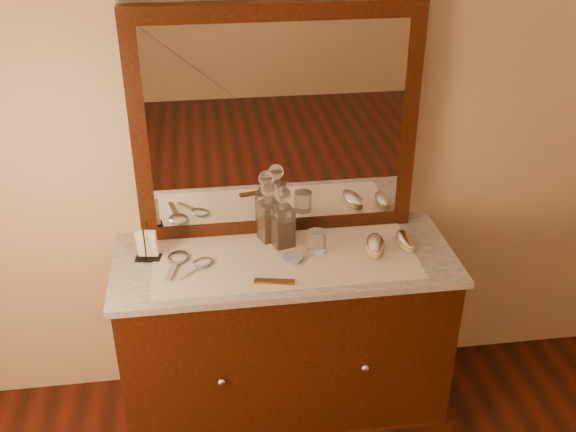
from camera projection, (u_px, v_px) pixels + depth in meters
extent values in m
plane|color=tan|center=(275.00, 109.00, 2.79)|extent=(4.50, 4.50, 0.00)
cube|color=black|center=(285.00, 339.00, 3.01)|extent=(1.40, 0.55, 0.82)
cube|color=black|center=(285.00, 399.00, 3.19)|extent=(1.46, 0.59, 0.08)
sphere|color=silver|center=(222.00, 382.00, 2.71)|extent=(0.04, 0.04, 0.04)
sphere|color=silver|center=(365.00, 368.00, 2.78)|extent=(0.04, 0.04, 0.04)
cube|color=silver|center=(285.00, 260.00, 2.81)|extent=(1.44, 0.59, 0.03)
cube|color=black|center=(277.00, 124.00, 2.77)|extent=(1.20, 0.08, 1.00)
cube|color=white|center=(278.00, 127.00, 2.74)|extent=(1.06, 0.01, 0.86)
cube|color=beige|center=(285.00, 259.00, 2.78)|extent=(1.10, 0.45, 0.00)
cylinder|color=white|center=(293.00, 258.00, 2.77)|extent=(0.11, 0.11, 0.02)
cube|color=brown|center=(274.00, 281.00, 2.63)|extent=(0.16, 0.06, 0.01)
cube|color=black|center=(149.00, 258.00, 2.79)|extent=(0.11, 0.08, 0.01)
cylinder|color=black|center=(145.00, 246.00, 2.72)|extent=(0.01, 0.01, 0.16)
cylinder|color=black|center=(148.00, 238.00, 2.78)|extent=(0.01, 0.01, 0.16)
cube|color=white|center=(147.00, 243.00, 2.75)|extent=(0.09, 0.05, 0.13)
cube|color=#974716|center=(269.00, 226.00, 2.89)|extent=(0.09, 0.09, 0.13)
cube|color=white|center=(269.00, 221.00, 2.88)|extent=(0.11, 0.11, 0.18)
cylinder|color=white|center=(269.00, 200.00, 2.83)|extent=(0.05, 0.05, 0.03)
sphere|color=white|center=(269.00, 189.00, 2.81)|extent=(0.09, 0.09, 0.07)
cube|color=#974716|center=(283.00, 232.00, 2.85)|extent=(0.09, 0.09, 0.13)
cube|color=white|center=(283.00, 227.00, 2.84)|extent=(0.11, 0.11, 0.18)
cylinder|color=white|center=(283.00, 205.00, 2.79)|extent=(0.04, 0.04, 0.03)
sphere|color=white|center=(283.00, 194.00, 2.76)|extent=(0.09, 0.09, 0.07)
ellipsoid|color=tan|center=(375.00, 248.00, 2.83)|extent=(0.11, 0.19, 0.03)
ellipsoid|color=silver|center=(376.00, 244.00, 2.82)|extent=(0.11, 0.19, 0.03)
ellipsoid|color=tan|center=(406.00, 243.00, 2.87)|extent=(0.08, 0.16, 0.02)
ellipsoid|color=silver|center=(406.00, 239.00, 2.86)|extent=(0.08, 0.16, 0.02)
ellipsoid|color=silver|center=(178.00, 257.00, 2.77)|extent=(0.11, 0.13, 0.02)
cube|color=silver|center=(172.00, 271.00, 2.69)|extent=(0.06, 0.14, 0.01)
ellipsoid|color=silver|center=(202.00, 263.00, 2.74)|extent=(0.12, 0.12, 0.02)
cube|color=silver|center=(189.00, 272.00, 2.68)|extent=(0.10, 0.10, 0.01)
cylinder|color=white|center=(317.00, 242.00, 2.81)|extent=(0.08, 0.08, 0.09)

